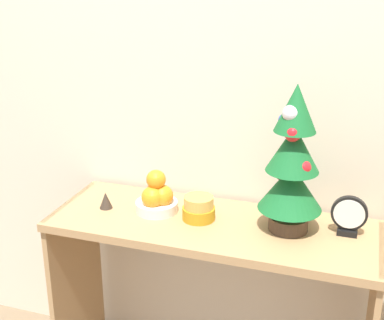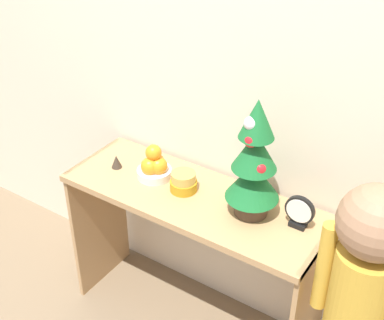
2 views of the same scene
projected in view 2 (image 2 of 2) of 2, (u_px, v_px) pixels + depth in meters
name	position (u px, v px, depth m)	size (l,w,h in m)	color
back_wall	(227.00, 65.00, 2.15)	(7.00, 0.05, 2.50)	beige
console_table	(192.00, 228.00, 2.34)	(1.15, 0.41, 0.75)	tan
mini_tree	(254.00, 162.00, 2.01)	(0.21, 0.21, 0.50)	#4C3828
fruit_bowl	(154.00, 166.00, 2.33)	(0.15, 0.15, 0.16)	silver
singing_bowl	(184.00, 182.00, 2.25)	(0.12, 0.12, 0.09)	#B78419
desk_clock	(299.00, 212.00, 2.03)	(0.12, 0.04, 0.14)	black
figurine	(116.00, 161.00, 2.41)	(0.05, 0.05, 0.06)	#382D23
child_figure	(362.00, 284.00, 1.79)	(0.32, 0.25, 1.16)	#38384C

